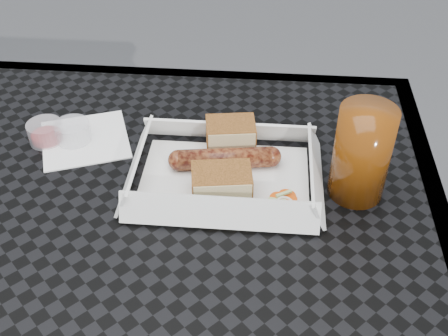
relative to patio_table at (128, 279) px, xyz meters
name	(u,v)px	position (x,y,z in m)	size (l,w,h in m)	color
patio_table	(128,279)	(0.00, 0.00, 0.00)	(0.80, 0.80, 0.74)	black
food_tray	(225,179)	(0.11, 0.11, 0.08)	(0.22, 0.15, 0.00)	white
bratwurst	(225,158)	(0.11, 0.14, 0.09)	(0.15, 0.05, 0.03)	brown
bread_near	(231,135)	(0.12, 0.18, 0.10)	(0.07, 0.05, 0.04)	brown
bread_far	(222,183)	(0.11, 0.08, 0.10)	(0.07, 0.05, 0.04)	brown
veg_garnish	(278,203)	(0.19, 0.07, 0.08)	(0.03, 0.03, 0.00)	#E44D09
napkin	(85,140)	(-0.09, 0.19, 0.08)	(0.12, 0.12, 0.00)	white
condiment_cup_sauce	(46,132)	(-0.15, 0.18, 0.09)	(0.05, 0.05, 0.03)	maroon
condiment_cup_empty	(73,132)	(-0.11, 0.18, 0.09)	(0.05, 0.05, 0.03)	silver
drink_glass	(362,153)	(0.28, 0.11, 0.14)	(0.07, 0.07, 0.13)	#5D2B08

